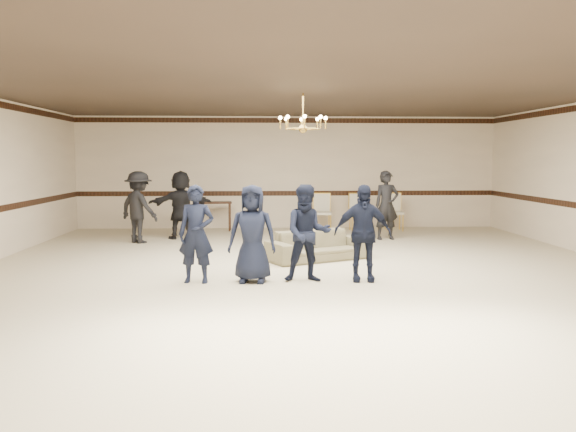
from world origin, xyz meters
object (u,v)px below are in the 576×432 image
at_px(boy_d, 363,233).
at_px(boy_b, 252,234).
at_px(banquet_chair_mid, 358,212).
at_px(console_table, 214,216).
at_px(adult_mid, 181,205).
at_px(adult_left, 139,207).
at_px(boy_c, 308,233).
at_px(banquet_chair_left, 323,213).
at_px(boy_a, 196,234).
at_px(settee, 318,245).
at_px(adult_right, 387,205).
at_px(chandelier, 303,111).
at_px(banquet_chair_right, 394,212).

bearing_deg(boy_d, boy_b, -176.80).
height_order(banquet_chair_mid, console_table, banquet_chair_mid).
distance_m(adult_mid, console_table, 1.78).
relative_size(boy_b, adult_left, 0.93).
bearing_deg(adult_left, boy_c, 164.03).
bearing_deg(banquet_chair_left, boy_a, -106.44).
relative_size(boy_c, settee, 0.79).
height_order(boy_a, boy_b, same).
relative_size(boy_d, console_table, 1.64).
relative_size(boy_b, boy_c, 1.00).
xyz_separation_m(boy_c, adult_right, (2.36, 4.91, 0.06)).
xyz_separation_m(boy_c, console_table, (-2.04, 6.89, -0.39)).
height_order(boy_c, console_table, boy_c).
xyz_separation_m(adult_right, banquet_chair_mid, (-0.40, 1.78, -0.34)).
height_order(boy_a, boy_c, same).
xyz_separation_m(boy_c, adult_left, (-3.64, 4.61, 0.06)).
distance_m(chandelier, banquet_chair_mid, 6.01).
xyz_separation_m(banquet_chair_left, banquet_chair_right, (2.00, 0.00, 0.00)).
xyz_separation_m(chandelier, settee, (0.33, 0.50, -2.58)).
bearing_deg(chandelier, console_table, 111.05).
bearing_deg(console_table, banquet_chair_right, -6.95).
height_order(boy_c, banquet_chair_left, boy_c).
bearing_deg(settee, boy_d, -101.36).
distance_m(adult_left, banquet_chair_mid, 5.98).
height_order(boy_a, banquet_chair_mid, boy_a).
bearing_deg(boy_c, banquet_chair_right, 66.61).
height_order(boy_b, console_table, boy_b).
xyz_separation_m(adult_left, banquet_chair_left, (4.60, 2.08, -0.34)).
bearing_deg(adult_left, boy_d, 170.29).
xyz_separation_m(banquet_chair_mid, console_table, (-4.00, 0.20, -0.10)).
distance_m(boy_d, adult_mid, 6.44).
relative_size(settee, adult_mid, 1.17).
bearing_deg(settee, adult_mid, 107.01).
bearing_deg(boy_a, adult_left, 119.01).
height_order(adult_mid, console_table, adult_mid).
distance_m(boy_b, adult_mid, 5.62).
bearing_deg(adult_mid, settee, 119.05).
bearing_deg(banquet_chair_left, banquet_chair_right, 6.00).
distance_m(chandelier, banquet_chair_right, 6.40).
xyz_separation_m(adult_mid, banquet_chair_right, (5.70, 1.38, -0.34)).
bearing_deg(boy_c, boy_d, 0.49).
bearing_deg(chandelier, adult_mid, 126.10).
distance_m(adult_right, banquet_chair_left, 2.29).
xyz_separation_m(chandelier, console_table, (-2.07, 5.38, -2.47)).
bearing_deg(banquet_chair_left, boy_d, -84.53).
xyz_separation_m(chandelier, boy_a, (-1.83, -1.51, -2.08)).
bearing_deg(banquet_chair_mid, boy_c, -111.94).
xyz_separation_m(settee, adult_right, (2.00, 2.90, 0.56)).
xyz_separation_m(chandelier, boy_c, (-0.03, -1.51, -2.08)).
bearing_deg(boy_d, settee, 108.11).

